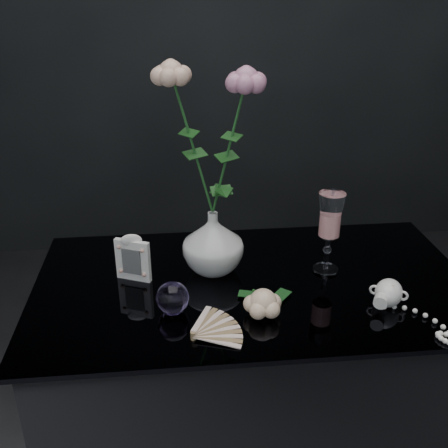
{
  "coord_description": "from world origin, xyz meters",
  "views": [
    {
      "loc": [
        -0.18,
        -1.02,
        1.43
      ],
      "look_at": [
        -0.07,
        0.05,
        0.92
      ],
      "focal_mm": 42.0,
      "sensor_mm": 36.0,
      "label": 1
    }
  ],
  "objects_px": {
    "vase": "(213,242)",
    "paperweight": "(173,298)",
    "loose_rose": "(263,303)",
    "pearl_jar": "(389,292)",
    "picture_frame": "(133,257)",
    "wine_glass": "(329,233)"
  },
  "relations": [
    {
      "from": "vase",
      "to": "paperweight",
      "type": "distance_m",
      "value": 0.2
    },
    {
      "from": "loose_rose",
      "to": "pearl_jar",
      "type": "height_order",
      "value": "same"
    },
    {
      "from": "vase",
      "to": "pearl_jar",
      "type": "height_order",
      "value": "vase"
    },
    {
      "from": "paperweight",
      "to": "picture_frame",
      "type": "bearing_deg",
      "value": 121.97
    },
    {
      "from": "vase",
      "to": "paperweight",
      "type": "relative_size",
      "value": 2.18
    },
    {
      "from": "picture_frame",
      "to": "loose_rose",
      "type": "xyz_separation_m",
      "value": [
        0.29,
        -0.18,
        -0.03
      ]
    },
    {
      "from": "wine_glass",
      "to": "loose_rose",
      "type": "xyz_separation_m",
      "value": [
        -0.19,
        -0.17,
        -0.07
      ]
    },
    {
      "from": "loose_rose",
      "to": "picture_frame",
      "type": "bearing_deg",
      "value": 128.55
    },
    {
      "from": "paperweight",
      "to": "loose_rose",
      "type": "distance_m",
      "value": 0.2
    },
    {
      "from": "vase",
      "to": "loose_rose",
      "type": "relative_size",
      "value": 0.86
    },
    {
      "from": "vase",
      "to": "wine_glass",
      "type": "bearing_deg",
      "value": -6.04
    },
    {
      "from": "wine_glass",
      "to": "picture_frame",
      "type": "xyz_separation_m",
      "value": [
        -0.48,
        0.01,
        -0.04
      ]
    },
    {
      "from": "wine_glass",
      "to": "pearl_jar",
      "type": "distance_m",
      "value": 0.2
    },
    {
      "from": "wine_glass",
      "to": "picture_frame",
      "type": "relative_size",
      "value": 1.7
    },
    {
      "from": "vase",
      "to": "picture_frame",
      "type": "bearing_deg",
      "value": -173.06
    },
    {
      "from": "loose_rose",
      "to": "pearl_jar",
      "type": "xyz_separation_m",
      "value": [
        0.29,
        0.01,
        0.0
      ]
    },
    {
      "from": "wine_glass",
      "to": "loose_rose",
      "type": "distance_m",
      "value": 0.27
    },
    {
      "from": "paperweight",
      "to": "wine_glass",
      "type": "bearing_deg",
      "value": 20.29
    },
    {
      "from": "vase",
      "to": "pearl_jar",
      "type": "xyz_separation_m",
      "value": [
        0.38,
        -0.19,
        -0.05
      ]
    },
    {
      "from": "vase",
      "to": "paperweight",
      "type": "bearing_deg",
      "value": -120.95
    },
    {
      "from": "vase",
      "to": "picture_frame",
      "type": "relative_size",
      "value": 1.29
    },
    {
      "from": "paperweight",
      "to": "pearl_jar",
      "type": "bearing_deg",
      "value": -2.17
    }
  ]
}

